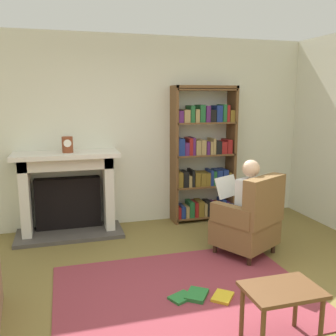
{
  "coord_description": "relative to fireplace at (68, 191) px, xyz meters",
  "views": [
    {
      "loc": [
        -1.05,
        -2.79,
        1.84
      ],
      "look_at": [
        0.1,
        1.2,
        1.05
      ],
      "focal_mm": 39.92,
      "sensor_mm": 36.0,
      "label": 1
    }
  ],
  "objects": [
    {
      "name": "mantel_clock",
      "position": [
        0.02,
        -0.1,
        0.64
      ],
      "size": [
        0.14,
        0.14,
        0.21
      ],
      "color": "brown",
      "rests_on": "fireplace"
    },
    {
      "name": "scattered_books",
      "position": [
        1.12,
        -2.12,
        -0.57
      ],
      "size": [
        0.63,
        0.38,
        0.04
      ],
      "color": "gold",
      "rests_on": "area_rug"
    },
    {
      "name": "back_wall",
      "position": [
        1.0,
        0.25,
        0.75
      ],
      "size": [
        5.6,
        0.1,
        2.7
      ],
      "primitive_type": "cube",
      "color": "silver",
      "rests_on": "ground"
    },
    {
      "name": "side_table",
      "position": [
        1.46,
        -2.9,
        -0.21
      ],
      "size": [
        0.56,
        0.39,
        0.46
      ],
      "color": "brown",
      "rests_on": "ground"
    },
    {
      "name": "area_rug",
      "position": [
        1.0,
        -2.0,
        -0.59
      ],
      "size": [
        2.4,
        1.8,
        0.01
      ],
      "primitive_type": "cube",
      "color": "brown",
      "rests_on": "ground"
    },
    {
      "name": "fireplace",
      "position": [
        0.0,
        0.0,
        0.0
      ],
      "size": [
        1.4,
        0.64,
        1.13
      ],
      "color": "#4C4742",
      "rests_on": "ground"
    },
    {
      "name": "seated_reader",
      "position": [
        1.97,
        -1.25,
        0.03
      ],
      "size": [
        0.53,
        0.6,
        1.14
      ],
      "rotation": [
        0.0,
        0.0,
        3.64
      ],
      "color": "silver",
      "rests_on": "ground"
    },
    {
      "name": "armchair_reading",
      "position": [
        2.02,
        -1.35,
        -0.17
      ],
      "size": [
        0.86,
        0.85,
        0.97
      ],
      "rotation": [
        0.0,
        0.0,
        3.64
      ],
      "color": "#331E14",
      "rests_on": "ground"
    },
    {
      "name": "ground",
      "position": [
        1.0,
        -2.3,
        -0.6
      ],
      "size": [
        14.0,
        14.0,
        0.0
      ],
      "primitive_type": "plane",
      "color": "olive"
    },
    {
      "name": "bookshelf",
      "position": [
        1.97,
        0.04,
        0.38
      ],
      "size": [
        0.95,
        0.32,
        2.01
      ],
      "color": "brown",
      "rests_on": "ground"
    }
  ]
}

